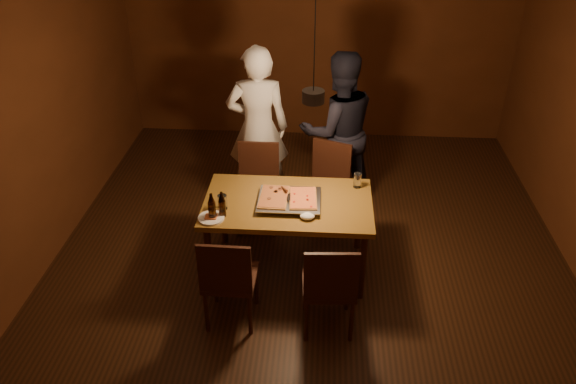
# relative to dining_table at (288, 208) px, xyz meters

# --- Properties ---
(room_shell) EXTENTS (6.00, 6.00, 6.00)m
(room_shell) POSITION_rel_dining_table_xyz_m (0.20, 0.00, 0.72)
(room_shell) COLOR #3A1E0F
(room_shell) RESTS_ON ground
(dining_table) EXTENTS (1.50, 0.90, 0.75)m
(dining_table) POSITION_rel_dining_table_xyz_m (0.00, 0.00, 0.00)
(dining_table) COLOR brown
(dining_table) RESTS_ON floor
(chair_far_left) EXTENTS (0.42, 0.42, 0.49)m
(chair_far_left) POSITION_rel_dining_table_xyz_m (-0.36, 0.77, -0.14)
(chair_far_left) COLOR #38190F
(chair_far_left) RESTS_ON floor
(chair_far_right) EXTENTS (0.54, 0.54, 0.49)m
(chair_far_right) POSITION_rel_dining_table_xyz_m (0.35, 0.84, -0.14)
(chair_far_right) COLOR #38190F
(chair_far_right) RESTS_ON floor
(chair_near_left) EXTENTS (0.43, 0.43, 0.49)m
(chair_near_left) POSITION_rel_dining_table_xyz_m (-0.43, -0.78, -0.14)
(chair_near_left) COLOR #38190F
(chair_near_left) RESTS_ON floor
(chair_near_right) EXTENTS (0.45, 0.45, 0.49)m
(chair_near_right) POSITION_rel_dining_table_xyz_m (0.38, -0.81, -0.14)
(chair_near_right) COLOR #38190F
(chair_near_right) RESTS_ON floor
(pizza_tray) EXTENTS (0.57, 0.48, 0.05)m
(pizza_tray) POSITION_rel_dining_table_xyz_m (0.01, -0.03, 0.10)
(pizza_tray) COLOR silver
(pizza_tray) RESTS_ON dining_table
(pizza_meat) EXTENTS (0.26, 0.40, 0.02)m
(pizza_meat) POSITION_rel_dining_table_xyz_m (-0.12, -0.02, 0.13)
(pizza_meat) COLOR maroon
(pizza_meat) RESTS_ON pizza_tray
(pizza_cheese) EXTENTS (0.26, 0.39, 0.02)m
(pizza_cheese) POSITION_rel_dining_table_xyz_m (0.14, -0.02, 0.13)
(pizza_cheese) COLOR gold
(pizza_cheese) RESTS_ON pizza_tray
(spatula) EXTENTS (0.19, 0.26, 0.04)m
(spatula) POSITION_rel_dining_table_xyz_m (0.02, -0.02, 0.14)
(spatula) COLOR silver
(spatula) RESTS_ON pizza_tray
(beer_bottle_a) EXTENTS (0.07, 0.07, 0.25)m
(beer_bottle_a) POSITION_rel_dining_table_xyz_m (-0.62, -0.32, 0.20)
(beer_bottle_a) COLOR black
(beer_bottle_a) RESTS_ON dining_table
(beer_bottle_b) EXTENTS (0.06, 0.06, 0.23)m
(beer_bottle_b) POSITION_rel_dining_table_xyz_m (-0.54, -0.26, 0.19)
(beer_bottle_b) COLOR black
(beer_bottle_b) RESTS_ON dining_table
(water_glass_left) EXTENTS (0.08, 0.08, 0.13)m
(water_glass_left) POSITION_rel_dining_table_xyz_m (-0.56, -0.15, 0.14)
(water_glass_left) COLOR silver
(water_glass_left) RESTS_ON dining_table
(water_glass_right) EXTENTS (0.07, 0.07, 0.14)m
(water_glass_right) POSITION_rel_dining_table_xyz_m (0.62, 0.29, 0.15)
(water_glass_right) COLOR silver
(water_glass_right) RESTS_ON dining_table
(plate_slice) EXTENTS (0.22, 0.22, 0.03)m
(plate_slice) POSITION_rel_dining_table_xyz_m (-0.63, -0.31, 0.08)
(plate_slice) COLOR white
(plate_slice) RESTS_ON dining_table
(napkin) EXTENTS (0.13, 0.10, 0.05)m
(napkin) POSITION_rel_dining_table_xyz_m (0.18, -0.26, 0.10)
(napkin) COLOR white
(napkin) RESTS_ON dining_table
(diner_white) EXTENTS (0.70, 0.49, 1.80)m
(diner_white) POSITION_rel_dining_table_xyz_m (-0.40, 1.20, 0.22)
(diner_white) COLOR white
(diner_white) RESTS_ON floor
(diner_dark) EXTENTS (1.00, 0.87, 1.74)m
(diner_dark) POSITION_rel_dining_table_xyz_m (0.45, 1.25, 0.19)
(diner_dark) COLOR black
(diner_dark) RESTS_ON floor
(pendant_lamp) EXTENTS (0.18, 0.18, 1.10)m
(pendant_lamp) POSITION_rel_dining_table_xyz_m (0.20, 0.00, 1.08)
(pendant_lamp) COLOR black
(pendant_lamp) RESTS_ON ceiling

